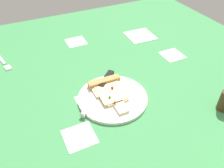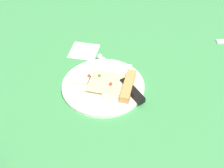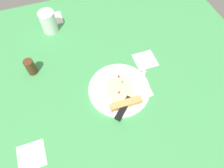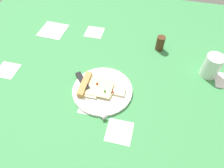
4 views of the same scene
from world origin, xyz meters
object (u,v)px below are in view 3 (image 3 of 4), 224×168
object	(u,v)px
pizza_slice	(122,93)
drinking_glass	(48,22)
knife	(129,99)
plate	(119,89)
pepper_shaker	(31,67)

from	to	relation	value
pizza_slice	drinking_glass	xyz separation A→B (cm)	(19.22, -44.33, 3.13)
knife	drinking_glass	xyz separation A→B (cm)	(21.10, -47.32, 3.30)
plate	drinking_glass	world-z (taller)	drinking_glass
plate	drinking_glass	bearing A→B (deg)	-65.20
knife	drinking_glass	world-z (taller)	drinking_glass
knife	pizza_slice	bearing A→B (deg)	169.84
pizza_slice	knife	xyz separation A→B (cm)	(-1.88, 3.00, -0.17)
pizza_slice	knife	world-z (taller)	pizza_slice
pizza_slice	pepper_shaker	world-z (taller)	pepper_shaker
drinking_glass	plate	bearing A→B (deg)	114.80
plate	drinking_glass	size ratio (longest dim) A/B	2.38
pizza_slice	plate	bearing A→B (deg)	90.10
drinking_glass	pizza_slice	bearing A→B (deg)	113.44
knife	plate	bearing A→B (deg)	155.78
pepper_shaker	plate	bearing A→B (deg)	147.10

